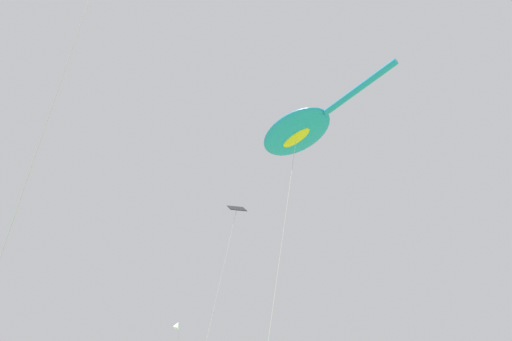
% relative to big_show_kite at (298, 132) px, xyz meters
% --- Properties ---
extents(big_show_kite, '(4.09, 8.31, 17.38)m').
position_rel_big_show_kite_xyz_m(big_show_kite, '(0.00, 0.00, 0.00)').
color(big_show_kite, '#1E8CBF').
rests_on(big_show_kite, ground).
extents(small_kite_triangle_green, '(4.32, 0.82, 12.73)m').
position_rel_big_show_kite_xyz_m(small_kite_triangle_green, '(4.98, 18.26, -4.67)').
color(small_kite_triangle_green, white).
rests_on(small_kite_triangle_green, ground).
extents(small_kite_streamer_purple, '(4.56, 1.58, 17.78)m').
position_rel_big_show_kite_xyz_m(small_kite_streamer_purple, '(2.42, 8.20, -0.31)').
color(small_kite_streamer_purple, black).
rests_on(small_kite_streamer_purple, ground).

